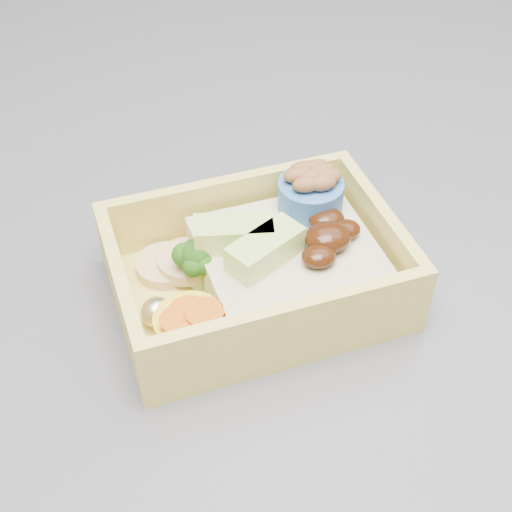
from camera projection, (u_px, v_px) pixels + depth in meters
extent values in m
cube|color=brown|center=(169.00, 21.00, 1.78)|extent=(3.20, 0.60, 0.90)
cube|color=brown|center=(332.00, 489.00, 0.87)|extent=(1.20, 0.80, 0.88)
cube|color=#353439|center=(375.00, 194.00, 0.56)|extent=(1.24, 0.84, 0.04)
cube|color=#E5D05E|center=(256.00, 290.00, 0.45)|extent=(0.18, 0.14, 0.01)
cube|color=#E5D05E|center=(227.00, 204.00, 0.47)|extent=(0.17, 0.02, 0.04)
cube|color=#E5D05E|center=(291.00, 331.00, 0.39)|extent=(0.17, 0.02, 0.04)
cube|color=#E5D05E|center=(378.00, 232.00, 0.45)|extent=(0.02, 0.11, 0.04)
cube|color=#E5D05E|center=(122.00, 294.00, 0.41)|extent=(0.02, 0.11, 0.04)
cube|color=tan|center=(288.00, 263.00, 0.44)|extent=(0.11, 0.10, 0.03)
ellipsoid|color=black|center=(328.00, 237.00, 0.43)|extent=(0.03, 0.03, 0.02)
ellipsoid|color=black|center=(326.00, 219.00, 0.44)|extent=(0.02, 0.02, 0.01)
ellipsoid|color=black|center=(319.00, 256.00, 0.42)|extent=(0.02, 0.02, 0.01)
ellipsoid|color=black|center=(345.00, 230.00, 0.44)|extent=(0.02, 0.02, 0.01)
cube|color=#C7E97A|center=(265.00, 249.00, 0.42)|extent=(0.05, 0.04, 0.02)
cube|color=#C7E97A|center=(234.00, 234.00, 0.43)|extent=(0.05, 0.03, 0.02)
cylinder|color=#83B461|center=(198.00, 275.00, 0.44)|extent=(0.01, 0.01, 0.02)
sphere|color=#225714|center=(197.00, 255.00, 0.43)|extent=(0.02, 0.02, 0.02)
sphere|color=#225714|center=(207.00, 251.00, 0.43)|extent=(0.02, 0.02, 0.02)
sphere|color=#225714|center=(184.00, 255.00, 0.43)|extent=(0.02, 0.02, 0.02)
sphere|color=#225714|center=(204.00, 265.00, 0.43)|extent=(0.01, 0.01, 0.01)
sphere|color=#225714|center=(193.00, 266.00, 0.43)|extent=(0.01, 0.01, 0.01)
sphere|color=#225714|center=(193.00, 250.00, 0.44)|extent=(0.01, 0.01, 0.01)
cylinder|color=yellow|center=(191.00, 329.00, 0.41)|extent=(0.04, 0.04, 0.02)
cylinder|color=#D65D12|center=(188.00, 312.00, 0.40)|extent=(0.02, 0.02, 0.00)
cylinder|color=#D65D12|center=(179.00, 321.00, 0.39)|extent=(0.02, 0.02, 0.00)
cylinder|color=#D65D12|center=(204.00, 313.00, 0.39)|extent=(0.02, 0.02, 0.00)
cylinder|color=tan|center=(166.00, 266.00, 0.45)|extent=(0.04, 0.04, 0.01)
cylinder|color=tan|center=(188.00, 261.00, 0.45)|extent=(0.04, 0.04, 0.01)
ellipsoid|color=silver|center=(208.00, 241.00, 0.46)|extent=(0.02, 0.02, 0.02)
ellipsoid|color=silver|center=(157.00, 312.00, 0.42)|extent=(0.02, 0.02, 0.02)
cylinder|color=#366CB8|center=(310.00, 195.00, 0.45)|extent=(0.04, 0.04, 0.02)
ellipsoid|color=brown|center=(312.00, 177.00, 0.44)|extent=(0.02, 0.01, 0.01)
ellipsoid|color=brown|center=(322.00, 171.00, 0.45)|extent=(0.02, 0.01, 0.01)
ellipsoid|color=brown|center=(297.00, 175.00, 0.44)|extent=(0.02, 0.01, 0.01)
ellipsoid|color=brown|center=(322.00, 183.00, 0.44)|extent=(0.02, 0.01, 0.01)
ellipsoid|color=brown|center=(307.00, 184.00, 0.44)|extent=(0.02, 0.01, 0.01)
ellipsoid|color=brown|center=(328.00, 177.00, 0.44)|extent=(0.02, 0.01, 0.01)
ellipsoid|color=brown|center=(303.00, 169.00, 0.45)|extent=(0.02, 0.01, 0.01)
ellipsoid|color=brown|center=(316.00, 167.00, 0.45)|extent=(0.02, 0.01, 0.01)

